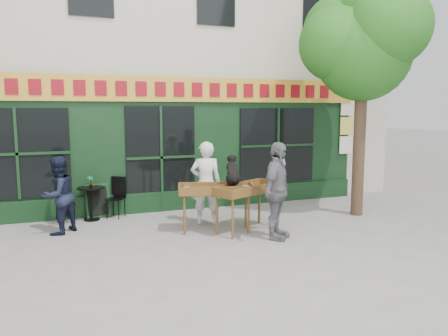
{
  "coord_description": "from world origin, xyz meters",
  "views": [
    {
      "loc": [
        -2.35,
        -8.17,
        2.51
      ],
      "look_at": [
        0.96,
        0.5,
        1.27
      ],
      "focal_mm": 35.0,
      "sensor_mm": 36.0,
      "label": 1
    }
  ],
  "objects_px": {
    "bistro_table": "(91,197)",
    "man_left": "(58,195)",
    "book_cart_center": "(216,192)",
    "dog": "(233,169)",
    "woman": "(206,183)",
    "man_right": "(277,191)",
    "book_cart_right": "(247,192)"
  },
  "relations": [
    {
      "from": "woman",
      "to": "bistro_table",
      "type": "bearing_deg",
      "value": -11.32
    },
    {
      "from": "woman",
      "to": "man_right",
      "type": "distance_m",
      "value": 1.83
    },
    {
      "from": "man_right",
      "to": "book_cart_center",
      "type": "bearing_deg",
      "value": 90.66
    },
    {
      "from": "man_left",
      "to": "dog",
      "type": "bearing_deg",
      "value": 118.69
    },
    {
      "from": "bistro_table",
      "to": "man_left",
      "type": "height_order",
      "value": "man_left"
    },
    {
      "from": "dog",
      "to": "bistro_table",
      "type": "xyz_separation_m",
      "value": [
        -2.7,
        1.92,
        -0.75
      ]
    },
    {
      "from": "man_right",
      "to": "book_cart_right",
      "type": "bearing_deg",
      "value": 67.91
    },
    {
      "from": "book_cart_center",
      "to": "man_left",
      "type": "xyz_separation_m",
      "value": [
        -3.05,
        0.97,
        -0.03
      ]
    },
    {
      "from": "man_left",
      "to": "book_cart_center",
      "type": "bearing_deg",
      "value": 117.75
    },
    {
      "from": "dog",
      "to": "book_cart_right",
      "type": "height_order",
      "value": "dog"
    },
    {
      "from": "man_left",
      "to": "man_right",
      "type": "bearing_deg",
      "value": 109.75
    },
    {
      "from": "book_cart_center",
      "to": "man_right",
      "type": "relative_size",
      "value": 0.85
    },
    {
      "from": "book_cart_center",
      "to": "man_left",
      "type": "distance_m",
      "value": 3.2
    },
    {
      "from": "dog",
      "to": "woman",
      "type": "distance_m",
      "value": 0.87
    },
    {
      "from": "book_cart_right",
      "to": "man_right",
      "type": "relative_size",
      "value": 0.85
    },
    {
      "from": "bistro_table",
      "to": "book_cart_right",
      "type": "bearing_deg",
      "value": -34.62
    },
    {
      "from": "dog",
      "to": "man_left",
      "type": "xyz_separation_m",
      "value": [
        -3.4,
        1.02,
        -0.5
      ]
    },
    {
      "from": "bistro_table",
      "to": "man_left",
      "type": "bearing_deg",
      "value": -127.87
    },
    {
      "from": "book_cart_right",
      "to": "book_cart_center",
      "type": "bearing_deg",
      "value": 139.66
    },
    {
      "from": "book_cart_center",
      "to": "dog",
      "type": "height_order",
      "value": "dog"
    },
    {
      "from": "woman",
      "to": "man_left",
      "type": "distance_m",
      "value": 3.07
    },
    {
      "from": "dog",
      "to": "man_left",
      "type": "bearing_deg",
      "value": 179.4
    },
    {
      "from": "woman",
      "to": "man_left",
      "type": "xyz_separation_m",
      "value": [
        -3.05,
        0.32,
        -0.12
      ]
    },
    {
      "from": "book_cart_right",
      "to": "man_right",
      "type": "distance_m",
      "value": 0.82
    },
    {
      "from": "book_cart_right",
      "to": "bistro_table",
      "type": "bearing_deg",
      "value": 121.49
    },
    {
      "from": "woman",
      "to": "book_cart_right",
      "type": "xyz_separation_m",
      "value": [
        0.62,
        -0.83,
        -0.09
      ]
    },
    {
      "from": "book_cart_center",
      "to": "dog",
      "type": "distance_m",
      "value": 0.59
    },
    {
      "from": "man_right",
      "to": "man_left",
      "type": "distance_m",
      "value": 4.4
    },
    {
      "from": "dog",
      "to": "bistro_table",
      "type": "relative_size",
      "value": 0.79
    },
    {
      "from": "woman",
      "to": "man_left",
      "type": "bearing_deg",
      "value": 10.13
    },
    {
      "from": "book_cart_center",
      "to": "man_right",
      "type": "distance_m",
      "value": 1.31
    },
    {
      "from": "bistro_table",
      "to": "man_left",
      "type": "relative_size",
      "value": 0.48
    }
  ]
}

